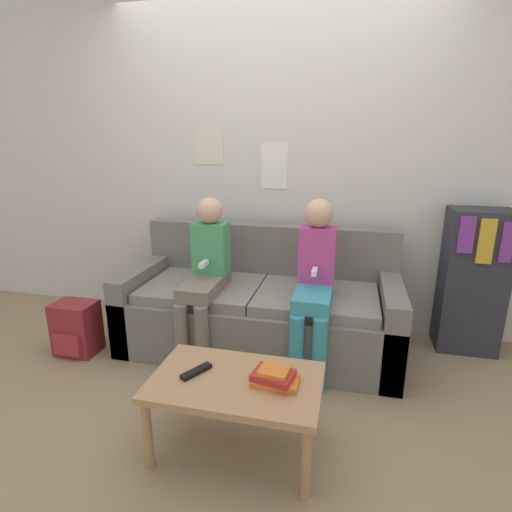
# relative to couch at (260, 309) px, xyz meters

# --- Properties ---
(ground_plane) EXTENTS (10.00, 10.00, 0.00)m
(ground_plane) POSITION_rel_couch_xyz_m (0.00, -0.54, -0.29)
(ground_plane) COLOR #937A56
(wall_back) EXTENTS (8.00, 0.06, 2.60)m
(wall_back) POSITION_rel_couch_xyz_m (-0.00, 0.51, 1.01)
(wall_back) COLOR beige
(wall_back) RESTS_ON ground_plane
(couch) EXTENTS (1.95, 0.83, 0.86)m
(couch) POSITION_rel_couch_xyz_m (0.00, 0.00, 0.00)
(couch) COLOR #6B665B
(couch) RESTS_ON ground_plane
(coffee_table) EXTENTS (0.81, 0.50, 0.39)m
(coffee_table) POSITION_rel_couch_xyz_m (0.12, -1.06, 0.06)
(coffee_table) COLOR #AD7F51
(coffee_table) RESTS_ON ground_plane
(person_left) EXTENTS (0.24, 0.57, 1.11)m
(person_left) POSITION_rel_couch_xyz_m (-0.35, -0.19, 0.34)
(person_left) COLOR #756656
(person_left) RESTS_ON ground_plane
(person_right) EXTENTS (0.24, 0.57, 1.13)m
(person_right) POSITION_rel_couch_xyz_m (0.40, -0.19, 0.35)
(person_right) COLOR teal
(person_right) RESTS_ON ground_plane
(tv_remote) EXTENTS (0.12, 0.17, 0.02)m
(tv_remote) POSITION_rel_couch_xyz_m (-0.08, -1.06, 0.12)
(tv_remote) COLOR black
(tv_remote) RESTS_ON coffee_table
(book_stack) EXTENTS (0.22, 0.17, 0.08)m
(book_stack) POSITION_rel_couch_xyz_m (0.31, -1.05, 0.14)
(book_stack) COLOR orange
(book_stack) RESTS_ON coffee_table
(bookshelf) EXTENTS (0.41, 0.31, 1.04)m
(bookshelf) POSITION_rel_couch_xyz_m (1.48, 0.31, 0.24)
(bookshelf) COLOR #2D2D33
(bookshelf) RESTS_ON ground_plane
(backpack) EXTENTS (0.29, 0.25, 0.38)m
(backpack) POSITION_rel_couch_xyz_m (-1.26, -0.42, -0.10)
(backpack) COLOR maroon
(backpack) RESTS_ON ground_plane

